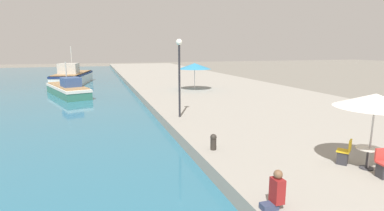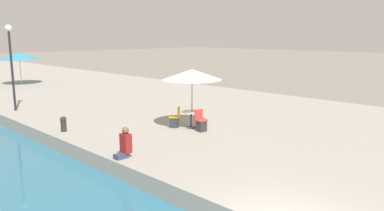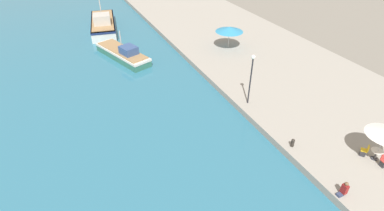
# 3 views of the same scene
# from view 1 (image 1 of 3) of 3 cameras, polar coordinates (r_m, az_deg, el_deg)

# --- Properties ---
(quay_promenade) EXTENTS (16.00, 90.00, 0.60)m
(quay_promenade) POSITION_cam_1_polar(r_m,az_deg,el_deg) (38.76, -0.22, 4.43)
(quay_promenade) COLOR gray
(quay_promenade) RESTS_ON ground_plane
(fishing_boat_near) EXTENTS (4.77, 8.50, 3.31)m
(fishing_boat_near) POSITION_cam_1_polar(r_m,az_deg,el_deg) (31.79, -22.58, 2.92)
(fishing_boat_near) COLOR #33705B
(fishing_boat_near) RESTS_ON water_basin
(fishing_boat_mid) EXTENTS (4.86, 10.20, 4.85)m
(fishing_boat_mid) POSITION_cam_1_polar(r_m,az_deg,el_deg) (41.92, -21.79, 5.10)
(fishing_boat_mid) COLOR silver
(fishing_boat_mid) RESTS_ON water_basin
(cafe_umbrella_pink) EXTENTS (2.57, 2.57, 2.58)m
(cafe_umbrella_pink) POSITION_cam_1_polar(r_m,az_deg,el_deg) (11.42, 31.56, 0.81)
(cafe_umbrella_pink) COLOR #B7B7B7
(cafe_umbrella_pink) RESTS_ON quay_promenade
(cafe_umbrella_white) EXTENTS (3.24, 3.24, 2.61)m
(cafe_umbrella_white) POSITION_cam_1_polar(r_m,az_deg,el_deg) (29.35, 0.50, 7.52)
(cafe_umbrella_white) COLOR #B7B7B7
(cafe_umbrella_white) RESTS_ON quay_promenade
(cafe_table) EXTENTS (0.80, 0.80, 0.74)m
(cafe_table) POSITION_cam_1_polar(r_m,az_deg,el_deg) (11.83, 30.49, -7.90)
(cafe_table) COLOR #333338
(cafe_table) RESTS_ON quay_promenade
(cafe_chair_left) EXTENTS (0.46, 0.49, 0.91)m
(cafe_chair_left) POSITION_cam_1_polar(r_m,az_deg,el_deg) (11.38, 32.68, -9.94)
(cafe_chair_left) COLOR #2D2D33
(cafe_chair_left) RESTS_ON quay_promenade
(cafe_chair_right) EXTENTS (0.58, 0.59, 0.91)m
(cafe_chair_right) POSITION_cam_1_polar(r_m,az_deg,el_deg) (11.94, 26.91, -8.45)
(cafe_chair_right) COLOR #2D2D33
(cafe_chair_right) RESTS_ON quay_promenade
(person_at_quay) EXTENTS (0.56, 0.36, 1.03)m
(person_at_quay) POSITION_cam_1_polar(r_m,az_deg,el_deg) (8.17, 15.64, -15.51)
(person_at_quay) COLOR #333D5B
(person_at_quay) RESTS_ON quay_promenade
(mooring_bollard) EXTENTS (0.26, 0.26, 0.65)m
(mooring_bollard) POSITION_cam_1_polar(r_m,az_deg,el_deg) (12.15, 4.09, -6.82)
(mooring_bollard) COLOR #2D2823
(mooring_bollard) RESTS_ON quay_promenade
(lamppost) EXTENTS (0.36, 0.36, 4.56)m
(lamppost) POSITION_cam_1_polar(r_m,az_deg,el_deg) (17.46, -2.43, 7.76)
(lamppost) COLOR #232328
(lamppost) RESTS_ON quay_promenade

